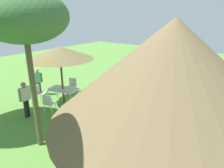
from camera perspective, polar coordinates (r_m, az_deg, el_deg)
The scene contains 16 objects.
ground_plane at distance 10.92m, azimuth 7.25°, elevation -4.95°, with size 36.00×36.00×0.00m, color #588C3A.
thatched_hut at distance 4.75m, azimuth 15.41°, elevation -5.49°, with size 5.34×5.34×4.37m.
shade_umbrella at distance 10.35m, azimuth -14.44°, elevation 8.48°, with size 3.34×3.34×2.94m.
patio_dining_table at distance 10.86m, azimuth -13.59°, elevation -1.72°, with size 1.67×1.25×0.74m.
patio_chair_east_end at distance 11.38m, azimuth -19.65°, elevation -2.10°, with size 0.59×0.59×0.90m.
patio_chair_west_end at distance 9.94m, azimuth -17.40°, elevation -4.93°, with size 0.55×0.54×0.90m.
patio_chair_near_hut at distance 10.54m, azimuth -6.99°, elevation -2.77°, with size 0.58×0.59×0.90m.
patio_chair_near_lawn at distance 12.01m, azimuth -11.09°, elevation -0.23°, with size 0.58×0.57×0.90m.
guest_beside_umbrella at distance 12.15m, azimuth -20.11°, elevation 1.23°, with size 0.49×0.39×1.55m.
guest_behind_table at distance 9.70m, azimuth -23.23°, elevation -3.23°, with size 0.26×0.59×1.65m.
standing_watcher at distance 11.76m, azimuth 18.87°, elevation 1.37°, with size 0.43×0.54×1.74m.
zebra_nearest_camera at distance 13.21m, azimuth 3.73°, elevation 3.85°, with size 0.71×2.36×1.49m.
zebra_by_umbrella at distance 10.06m, azimuth 9.08°, elevation -1.10°, with size 1.92×1.33×1.53m.
zebra_toward_hut at distance 11.06m, azimuth 27.47°, elevation -1.20°, with size 2.00×1.19×1.53m.
acacia_tree_behind_hut at distance 6.68m, azimuth -23.55°, elevation 16.73°, with size 2.63×2.63×5.13m.
brick_patio_kerb at distance 16.31m, azimuth 3.51°, elevation 3.47°, with size 2.80×0.36×0.08m, color #A64A4E.
Camera 1 is at (-4.86, 8.72, 4.42)m, focal length 32.56 mm.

